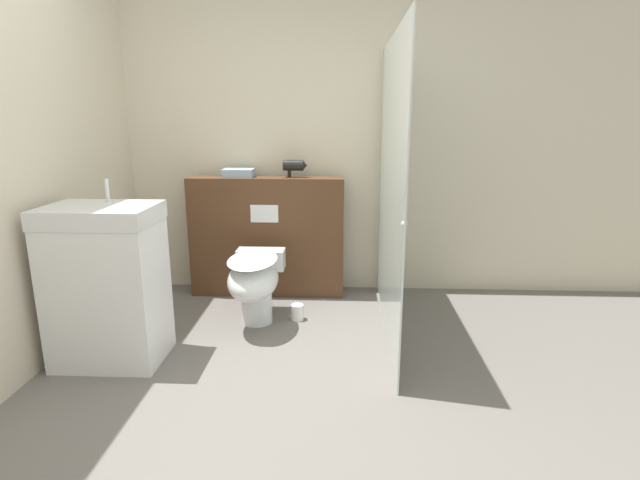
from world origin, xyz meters
TOP-DOWN VIEW (x-y plane):
  - ground_plane at (0.00, 0.00)m, footprint 12.00×12.00m
  - wall_back at (0.00, 2.12)m, footprint 8.00×0.06m
  - partition_panel at (-0.18, 1.91)m, footprint 1.25×0.21m
  - shower_glass at (0.75, 1.23)m, footprint 0.04×1.71m
  - toilet at (-0.17, 1.27)m, footprint 0.36×0.70m
  - sink_vanity at (-0.96, 0.72)m, footprint 0.63×0.46m
  - hair_drier at (0.06, 1.93)m, footprint 0.19×0.09m
  - folded_towel at (-0.39, 1.93)m, footprint 0.24×0.18m
  - spare_toilet_roll at (0.12, 1.37)m, footprint 0.09×0.09m

SIDE VIEW (x-z plane):
  - ground_plane at x=0.00m, z-range 0.00..0.00m
  - spare_toilet_roll at x=0.12m, z-range 0.00..0.12m
  - toilet at x=-0.17m, z-range 0.08..0.59m
  - sink_vanity at x=-0.96m, z-range -0.07..1.03m
  - partition_panel at x=-0.18m, z-range 0.00..0.98m
  - shower_glass at x=0.75m, z-range 0.00..1.95m
  - folded_towel at x=-0.39m, z-range 0.98..1.04m
  - hair_drier at x=0.06m, z-range 1.00..1.14m
  - wall_back at x=0.00m, z-range 0.00..2.50m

